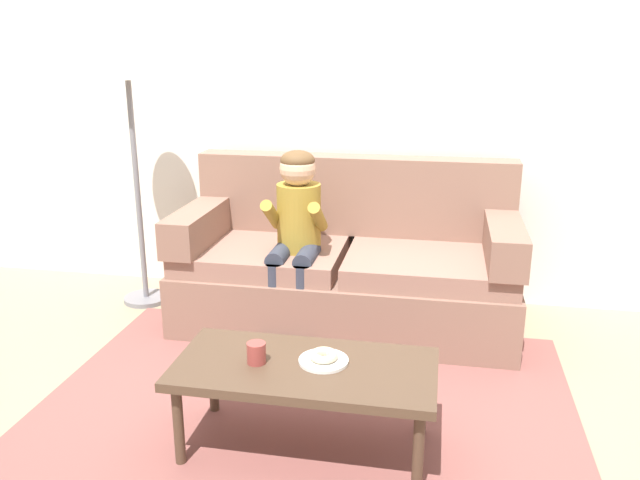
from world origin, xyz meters
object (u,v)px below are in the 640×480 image
(coffee_table, at_px, (305,374))
(person_child, at_px, (296,225))
(couch, at_px, (347,267))
(donut, at_px, (324,355))
(mug, at_px, (256,353))
(floor_lamp, at_px, (128,85))

(coffee_table, xyz_separation_m, person_child, (-0.30, 1.16, 0.31))
(couch, height_order, person_child, person_child)
(donut, distance_m, mug, 0.28)
(coffee_table, distance_m, mug, 0.22)
(couch, bearing_deg, mug, -97.05)
(mug, relative_size, floor_lamp, 0.05)
(coffee_table, height_order, mug, mug)
(donut, xyz_separation_m, floor_lamp, (-1.50, 1.41, 1.00))
(couch, xyz_separation_m, donut, (0.10, -1.34, 0.08))
(person_child, bearing_deg, floor_lamp, 165.92)
(person_child, height_order, donut, person_child)
(coffee_table, relative_size, person_child, 0.99)
(coffee_table, distance_m, donut, 0.11)
(couch, xyz_separation_m, coffee_table, (0.03, -1.37, 0.01))
(coffee_table, bearing_deg, couch, 91.20)
(person_child, relative_size, mug, 12.24)
(floor_lamp, bearing_deg, donut, -43.23)
(couch, distance_m, person_child, 0.47)
(person_child, xyz_separation_m, donut, (0.37, -1.13, -0.23))
(couch, height_order, mug, couch)
(couch, relative_size, mug, 22.56)
(coffee_table, xyz_separation_m, mug, (-0.20, -0.02, 0.09))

